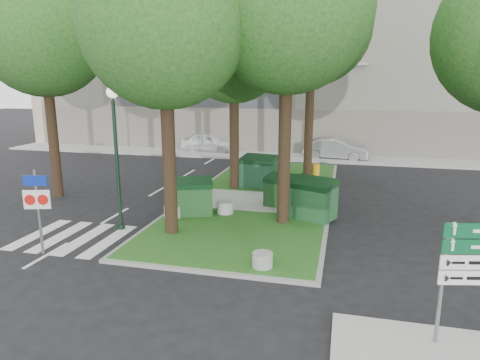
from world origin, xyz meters
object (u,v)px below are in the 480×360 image
(dumpster_a, at_px, (193,197))
(bollard_right, at_px, (262,260))
(tree_median_far, at_px, (315,14))
(street_lamp, at_px, (116,142))
(tree_street_left, at_px, (44,19))
(tree_median_mid, at_px, (236,38))
(bollard_mid, at_px, (225,207))
(tree_median_near_left, at_px, (167,7))
(car_white, at_px, (209,143))
(dumpster_d, at_px, (313,199))
(dumpster_c, at_px, (283,191))
(traffic_sign_pole, at_px, (37,201))
(bollard_left, at_px, (172,212))
(dumpster_b, at_px, (259,172))
(directional_sign, at_px, (472,265))
(litter_bin, at_px, (316,171))
(car_silver, at_px, (336,149))

(dumpster_a, xyz_separation_m, bollard_right, (3.52, -4.15, -0.46))
(tree_median_far, height_order, bollard_right, tree_median_far)
(dumpster_a, height_order, street_lamp, street_lamp)
(dumpster_a, bearing_deg, tree_street_left, 148.22)
(street_lamp, bearing_deg, tree_median_mid, 67.95)
(bollard_right, bearing_deg, bollard_mid, 117.50)
(tree_median_near_left, bearing_deg, car_white, 104.11)
(dumpster_d, bearing_deg, dumpster_c, 158.64)
(tree_median_near_left, relative_size, tree_street_left, 0.96)
(tree_median_mid, height_order, dumpster_d, tree_median_mid)
(tree_median_far, xyz_separation_m, bollard_mid, (-2.61, -7.06, -7.97))
(bollard_right, xyz_separation_m, traffic_sign_pole, (-6.70, -0.43, 1.35))
(bollard_left, relative_size, car_white, 0.15)
(bollard_mid, relative_size, traffic_sign_pole, 0.25)
(dumpster_d, bearing_deg, dumpster_b, 148.25)
(bollard_left, distance_m, bollard_right, 5.40)
(tree_median_mid, distance_m, dumpster_d, 8.23)
(dumpster_a, relative_size, directional_sign, 0.71)
(tree_median_mid, height_order, car_white, tree_median_mid)
(litter_bin, relative_size, car_silver, 0.17)
(dumpster_b, height_order, dumpster_d, dumpster_b)
(bollard_left, height_order, bollard_mid, bollard_mid)
(tree_median_far, relative_size, dumpster_c, 7.48)
(tree_street_left, distance_m, directional_sign, 17.94)
(dumpster_d, height_order, directional_sign, directional_sign)
(tree_street_left, distance_m, dumpster_b, 11.39)
(dumpster_c, xyz_separation_m, bollard_right, (0.32, -6.01, -0.42))
(tree_median_near_left, bearing_deg, dumpster_c, 51.80)
(dumpster_a, relative_size, dumpster_d, 0.91)
(traffic_sign_pole, bearing_deg, car_white, 76.62)
(dumpster_d, bearing_deg, directional_sign, -40.45)
(bollard_left, relative_size, car_silver, 0.15)
(bollard_mid, distance_m, traffic_sign_pole, 6.71)
(tree_street_left, xyz_separation_m, bollard_right, (10.43, -5.56, -7.33))
(tree_median_near_left, height_order, bollard_right, tree_median_near_left)
(dumpster_c, height_order, traffic_sign_pole, traffic_sign_pole)
(dumpster_b, bearing_deg, street_lamp, -108.99)
(tree_median_mid, bearing_deg, tree_street_left, -158.20)
(tree_median_far, relative_size, car_white, 2.89)
(tree_median_far, bearing_deg, dumpster_a, -117.09)
(tree_median_far, distance_m, bollard_mid, 10.96)
(tree_street_left, height_order, dumpster_d, tree_street_left)
(traffic_sign_pole, height_order, car_white, traffic_sign_pole)
(bollard_mid, distance_m, car_silver, 14.21)
(street_lamp, bearing_deg, car_silver, 66.38)
(car_white, xyz_separation_m, car_silver, (9.17, -0.82, -0.00))
(tree_street_left, height_order, car_white, tree_street_left)
(traffic_sign_pole, height_order, directional_sign, traffic_sign_pole)
(dumpster_b, bearing_deg, dumpster_a, -99.47)
(tree_street_left, xyz_separation_m, dumpster_d, (11.41, -0.85, -6.81))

